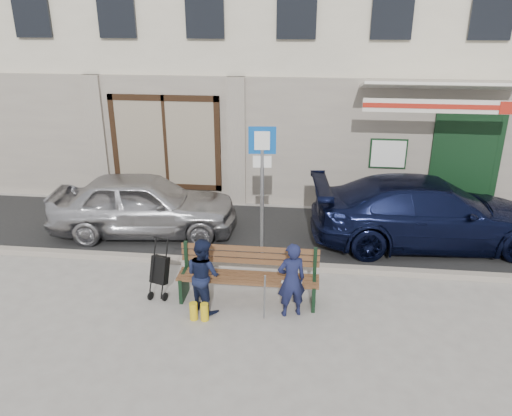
% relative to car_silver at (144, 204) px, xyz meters
% --- Properties ---
extents(ground, '(80.00, 80.00, 0.00)m').
position_rel_car_silver_xyz_m(ground, '(3.16, -2.83, -0.69)').
color(ground, '#9E9991').
rests_on(ground, ground).
extents(asphalt_lane, '(60.00, 3.20, 0.01)m').
position_rel_car_silver_xyz_m(asphalt_lane, '(3.16, 0.27, -0.68)').
color(asphalt_lane, '#282828').
rests_on(asphalt_lane, ground).
extents(curb, '(60.00, 0.18, 0.12)m').
position_rel_car_silver_xyz_m(curb, '(3.16, -1.33, -0.63)').
color(curb, '#9E9384').
rests_on(curb, ground).
extents(car_silver, '(4.20, 2.06, 1.38)m').
position_rel_car_silver_xyz_m(car_silver, '(0.00, 0.00, 0.00)').
color(car_silver, '#B1B1B6').
rests_on(car_silver, ground).
extents(car_navy, '(5.09, 2.46, 1.43)m').
position_rel_car_silver_xyz_m(car_navy, '(6.14, 0.17, 0.02)').
color(car_navy, black).
rests_on(car_navy, ground).
extents(parking_sign, '(0.50, 0.09, 2.72)m').
position_rel_car_silver_xyz_m(parking_sign, '(2.73, -1.08, 1.14)').
color(parking_sign, gray).
rests_on(parking_sign, ground).
extents(bench, '(2.40, 1.17, 0.98)m').
position_rel_car_silver_xyz_m(bench, '(2.61, -2.53, -0.23)').
color(bench, brown).
rests_on(bench, ground).
extents(man, '(0.55, 0.45, 1.29)m').
position_rel_car_silver_xyz_m(man, '(3.40, -2.88, -0.05)').
color(man, '#161A3D').
rests_on(man, ground).
extents(woman, '(0.78, 0.76, 1.27)m').
position_rel_car_silver_xyz_m(woman, '(1.95, -2.86, -0.05)').
color(woman, '#121934').
rests_on(woman, ground).
extents(stroller, '(0.37, 0.47, 1.03)m').
position_rel_car_silver_xyz_m(stroller, '(1.10, -2.52, -0.23)').
color(stroller, black).
rests_on(stroller, ground).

